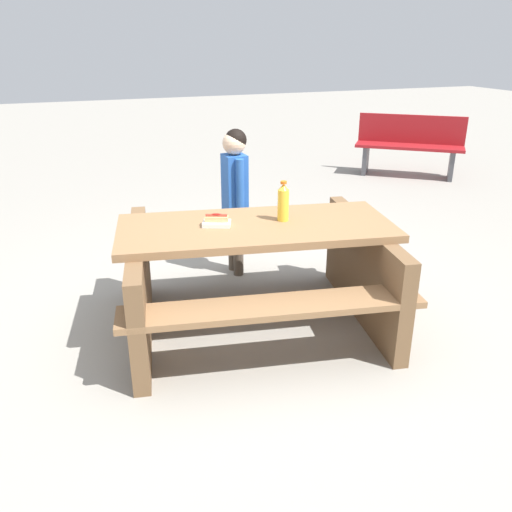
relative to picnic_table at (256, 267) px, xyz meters
name	(u,v)px	position (x,y,z in m)	size (l,w,h in m)	color
ground_plane	(256,324)	(0.00, 0.00, -0.44)	(30.00, 30.00, 0.00)	gray
picnic_table	(256,267)	(0.00, 0.00, 0.00)	(2.03, 1.70, 0.75)	olive
soda_bottle	(283,202)	(-0.20, -0.01, 0.43)	(0.08, 0.08, 0.27)	yellow
hotdog_tray	(217,221)	(0.25, -0.07, 0.34)	(0.21, 0.17, 0.08)	white
child_in_coat	(235,184)	(-0.16, -0.92, 0.34)	(0.19, 0.30, 1.22)	brown
park_bench_near	(410,144)	(-3.62, -3.31, 0.00)	(1.43, 1.24, 0.85)	maroon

